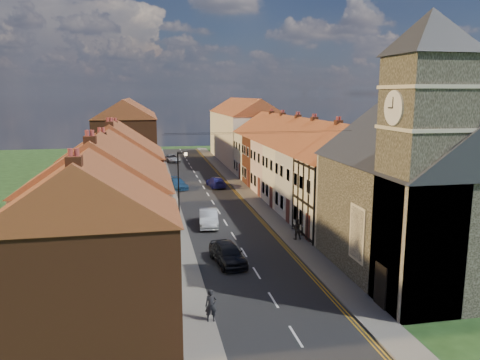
% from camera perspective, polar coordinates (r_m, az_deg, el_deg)
% --- Properties ---
extents(ground, '(160.00, 160.00, 0.00)m').
position_cam_1_polar(ground, '(24.86, 5.34, -16.29)').
color(ground, '#2D5524').
rests_on(ground, ground).
extents(road, '(7.00, 90.00, 0.02)m').
position_cam_1_polar(road, '(52.84, -3.93, -1.75)').
color(road, black).
rests_on(road, ground).
extents(pavement_left, '(1.80, 90.00, 0.12)m').
position_cam_1_polar(pavement_left, '(52.47, -8.70, -1.88)').
color(pavement_left, slate).
rests_on(pavement_left, ground).
extents(pavement_right, '(1.80, 90.00, 0.12)m').
position_cam_1_polar(pavement_right, '(53.55, 0.75, -1.51)').
color(pavement_right, slate).
rests_on(pavement_right, ground).
extents(church, '(11.25, 14.25, 15.20)m').
position_cam_1_polar(church, '(29.70, 21.22, -0.52)').
color(church, black).
rests_on(church, ground).
extents(cottage_r_tudor, '(8.30, 5.20, 9.00)m').
position_cam_1_polar(cottage_r_tudor, '(38.01, 13.45, 0.02)').
color(cottage_r_tudor, '#F4EDCD').
rests_on(cottage_r_tudor, ground).
extents(cottage_r_white_near, '(8.30, 6.00, 9.00)m').
position_cam_1_polar(cottage_r_white_near, '(42.91, 10.50, 1.31)').
color(cottage_r_white_near, silver).
rests_on(cottage_r_white_near, ground).
extents(cottage_r_cream_mid, '(8.30, 5.20, 9.00)m').
position_cam_1_polar(cottage_r_cream_mid, '(47.91, 8.13, 2.33)').
color(cottage_r_cream_mid, '#F4EDCD').
rests_on(cottage_r_cream_mid, ground).
extents(cottage_r_pink, '(8.30, 6.00, 9.00)m').
position_cam_1_polar(cottage_r_pink, '(52.99, 6.20, 3.14)').
color(cottage_r_pink, beige).
rests_on(cottage_r_pink, ground).
extents(cottage_r_white_far, '(8.30, 5.20, 9.00)m').
position_cam_1_polar(cottage_r_white_far, '(58.12, 4.62, 3.82)').
color(cottage_r_white_far, brown).
rests_on(cottage_r_white_far, ground).
extents(cottage_r_cream_far, '(8.30, 6.00, 9.00)m').
position_cam_1_polar(cottage_r_cream_far, '(63.30, 3.28, 4.37)').
color(cottage_r_cream_far, '#F4EDCD').
rests_on(cottage_r_cream_far, ground).
extents(cottage_l_brick_near, '(8.30, 5.70, 8.80)m').
position_cam_1_polar(cottage_l_brick_near, '(22.24, -18.12, -7.87)').
color(cottage_l_brick_near, brown).
rests_on(cottage_l_brick_near, ground).
extents(cottage_l_cream, '(8.30, 6.30, 9.10)m').
position_cam_1_polar(cottage_l_cream, '(27.75, -16.76, -3.86)').
color(cottage_l_cream, '#F4EDCD').
rests_on(cottage_l_cream, ground).
extents(cottage_l_white, '(8.30, 6.90, 8.80)m').
position_cam_1_polar(cottage_l_white, '(34.00, -15.75, -1.48)').
color(cottage_l_white, silver).
rests_on(cottage_l_white, ground).
extents(cottage_l_brick_mid, '(8.30, 5.70, 9.10)m').
position_cam_1_polar(cottage_l_brick_mid, '(39.95, -15.11, 0.52)').
color(cottage_l_brick_mid, brown).
rests_on(cottage_l_brick_mid, ground).
extents(cottage_l_pink, '(8.30, 6.30, 8.80)m').
position_cam_1_polar(cottage_l_pink, '(45.69, -14.64, 1.56)').
color(cottage_l_pink, beige).
rests_on(cottage_l_pink, ground).
extents(block_right_far, '(8.30, 24.20, 10.50)m').
position_cam_1_polar(block_right_far, '(78.08, 0.47, 6.15)').
color(block_right_far, '#F4EDCD').
rests_on(block_right_far, ground).
extents(block_left_far, '(8.30, 24.20, 10.50)m').
position_cam_1_polar(block_left_far, '(71.54, -13.51, 5.46)').
color(block_left_far, brown).
rests_on(block_left_far, ground).
extents(lamppost, '(0.88, 0.15, 6.00)m').
position_cam_1_polar(lamppost, '(42.03, -7.40, -0.09)').
color(lamppost, black).
rests_on(lamppost, pavement_left).
extents(car_near, '(2.32, 4.50, 1.47)m').
position_cam_1_polar(car_near, '(31.49, -1.51, -8.90)').
color(car_near, black).
rests_on(car_near, ground).
extents(car_mid, '(1.95, 4.55, 1.46)m').
position_cam_1_polar(car_mid, '(40.23, -3.87, -4.60)').
color(car_mid, '#B4B8BD').
rests_on(car_mid, ground).
extents(car_far, '(2.83, 4.52, 1.22)m').
position_cam_1_polar(car_far, '(56.34, -7.69, -0.44)').
color(car_far, navy).
rests_on(car_far, ground).
extents(car_distant, '(2.96, 4.83, 1.25)m').
position_cam_1_polar(car_distant, '(78.60, -8.27, 2.64)').
color(car_distant, '#B3B6BB').
rests_on(car_distant, ground).
extents(pedestrian_left, '(0.61, 0.41, 1.62)m').
position_cam_1_polar(pedestrian_left, '(23.82, -3.55, -15.01)').
color(pedestrian_left, black).
rests_on(pedestrian_left, pavement_left).
extents(pedestrian_right, '(0.80, 0.62, 1.63)m').
position_cam_1_polar(pedestrian_right, '(36.41, 6.89, -5.94)').
color(pedestrian_right, black).
rests_on(pedestrian_right, pavement_right).
extents(car_far_b, '(2.20, 4.52, 1.27)m').
position_cam_1_polar(car_far_b, '(56.80, -2.95, -0.24)').
color(car_far_b, navy).
rests_on(car_far_b, ground).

